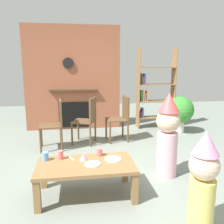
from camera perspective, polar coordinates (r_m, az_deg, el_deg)
The scene contains 17 objects.
ground_plane at distance 3.42m, azimuth -1.52°, elevation -14.93°, with size 12.00×12.00×0.00m, color gray.
brick_fireplace_feature at distance 5.65m, azimuth -9.41°, elevation 7.94°, with size 2.20×0.28×2.40m.
bookshelf at distance 5.78m, azimuth 9.82°, elevation 4.91°, with size 0.90×0.28×1.90m.
coffee_table at distance 2.83m, azimuth -6.29°, elevation -13.39°, with size 1.13×0.61×0.40m.
paper_cup_near_left at distance 2.96m, azimuth -15.82°, elevation -10.24°, with size 0.08×0.08×0.10m, color #669EE0.
paper_cup_near_right at distance 2.96m, azimuth -12.30°, elevation -10.09°, with size 0.06×0.06×0.10m, color #E5666B.
paper_cup_center at distance 3.00m, azimuth -3.03°, elevation -9.62°, with size 0.07×0.07×0.09m, color #E5666B.
paper_plate_front at distance 2.77m, azimuth -4.67°, elevation -12.39°, with size 0.18×0.18×0.01m, color white.
paper_plate_rear at distance 2.90m, azimuth 0.25°, elevation -11.28°, with size 0.20×0.20×0.01m, color white.
birthday_cake_slice at distance 2.89m, azimuth -6.88°, elevation -10.70°, with size 0.10×0.10×0.08m, color pink.
table_fork at distance 2.96m, azimuth -9.72°, elevation -10.97°, with size 0.15×0.02×0.01m, color silver.
child_with_cone_hat at distance 2.33m, azimuth 21.09°, elevation -15.09°, with size 0.27×0.27×0.96m.
child_in_pink at distance 3.28m, azimuth 13.29°, elevation -4.96°, with size 0.32×0.32×1.16m.
dining_chair_left at distance 4.37m, azimuth -13.43°, elevation -2.23°, with size 0.44×0.44×0.90m.
dining_chair_middle at distance 4.56m, azimuth -5.75°, elevation -1.41°, with size 0.51×0.51×0.90m.
dining_chair_right at distance 4.74m, azimuth 2.25°, elevation -0.88°, with size 0.43×0.43×0.90m.
potted_plant_tall at distance 5.48m, azimuth 16.13°, elevation 0.31°, with size 0.60×0.60×0.83m.
Camera 1 is at (-0.38, -3.04, 1.52)m, focal length 37.89 mm.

